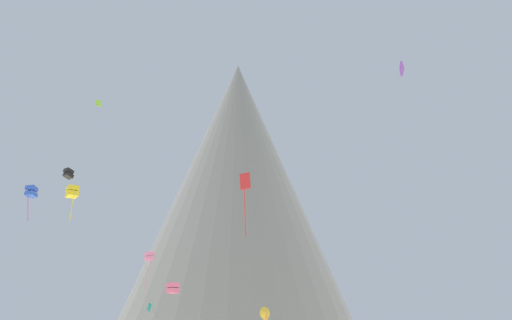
{
  "coord_description": "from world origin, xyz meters",
  "views": [
    {
      "loc": [
        1.59,
        -36.25,
        2.42
      ],
      "look_at": [
        2.69,
        36.38,
        25.42
      ],
      "focal_mm": 49.91,
      "sensor_mm": 36.0,
      "label": 1
    }
  ],
  "objects_px": {
    "kite_yellow_mid": "(72,192)",
    "kite_red_mid": "(245,189)",
    "rock_massif": "(243,231)",
    "kite_pink_mid": "(149,257)",
    "kite_lime_high": "(98,103)",
    "kite_teal_low": "(149,307)",
    "kite_rainbow_low": "(173,288)",
    "kite_gold_low": "(266,313)",
    "kite_black_mid": "(68,174)",
    "kite_blue_mid": "(31,192)",
    "kite_violet_high": "(403,68)"
  },
  "relations": [
    {
      "from": "rock_massif",
      "to": "kite_pink_mid",
      "type": "height_order",
      "value": "rock_massif"
    },
    {
      "from": "kite_red_mid",
      "to": "kite_lime_high",
      "type": "bearing_deg",
      "value": -173.98
    },
    {
      "from": "kite_lime_high",
      "to": "kite_yellow_mid",
      "type": "xyz_separation_m",
      "value": [
        -0.34,
        -8.65,
        -14.48
      ]
    },
    {
      "from": "kite_lime_high",
      "to": "kite_teal_low",
      "type": "relative_size",
      "value": 0.8
    },
    {
      "from": "kite_blue_mid",
      "to": "rock_massif",
      "type": "bearing_deg",
      "value": 70.51
    },
    {
      "from": "kite_rainbow_low",
      "to": "kite_teal_low",
      "type": "bearing_deg",
      "value": 73.17
    },
    {
      "from": "kite_gold_low",
      "to": "kite_red_mid",
      "type": "xyz_separation_m",
      "value": [
        -2.45,
        -27.37,
        7.66
      ]
    },
    {
      "from": "kite_black_mid",
      "to": "kite_gold_low",
      "type": "bearing_deg",
      "value": -105.19
    },
    {
      "from": "rock_massif",
      "to": "kite_violet_high",
      "type": "bearing_deg",
      "value": -74.0
    },
    {
      "from": "kite_gold_low",
      "to": "kite_yellow_mid",
      "type": "bearing_deg",
      "value": 158.1
    },
    {
      "from": "kite_rainbow_low",
      "to": "kite_violet_high",
      "type": "xyz_separation_m",
      "value": [
        24.41,
        -22.39,
        18.89
      ]
    },
    {
      "from": "kite_teal_low",
      "to": "kite_red_mid",
      "type": "bearing_deg",
      "value": 77.81
    },
    {
      "from": "kite_lime_high",
      "to": "kite_red_mid",
      "type": "xyz_separation_m",
      "value": [
        19.52,
        -30.45,
        -19.97
      ]
    },
    {
      "from": "kite_gold_low",
      "to": "kite_black_mid",
      "type": "relative_size",
      "value": 3.13
    },
    {
      "from": "kite_black_mid",
      "to": "kite_violet_high",
      "type": "bearing_deg",
      "value": -148.51
    },
    {
      "from": "kite_blue_mid",
      "to": "kite_rainbow_low",
      "type": "bearing_deg",
      "value": 24.58
    },
    {
      "from": "kite_yellow_mid",
      "to": "kite_red_mid",
      "type": "bearing_deg",
      "value": 99.37
    },
    {
      "from": "kite_blue_mid",
      "to": "kite_pink_mid",
      "type": "height_order",
      "value": "kite_blue_mid"
    },
    {
      "from": "kite_rainbow_low",
      "to": "kite_violet_high",
      "type": "distance_m",
      "value": 38.14
    },
    {
      "from": "kite_rainbow_low",
      "to": "kite_black_mid",
      "type": "relative_size",
      "value": 1.4
    },
    {
      "from": "kite_gold_low",
      "to": "kite_blue_mid",
      "type": "relative_size",
      "value": 0.9
    },
    {
      "from": "kite_lime_high",
      "to": "rock_massif",
      "type": "bearing_deg",
      "value": 45.08
    },
    {
      "from": "kite_pink_mid",
      "to": "kite_rainbow_low",
      "type": "bearing_deg",
      "value": 19.17
    },
    {
      "from": "kite_lime_high",
      "to": "kite_pink_mid",
      "type": "relative_size",
      "value": 0.18
    },
    {
      "from": "kite_rainbow_low",
      "to": "kite_violet_high",
      "type": "relative_size",
      "value": 1.09
    },
    {
      "from": "kite_gold_low",
      "to": "kite_yellow_mid",
      "type": "relative_size",
      "value": 0.96
    },
    {
      "from": "kite_rainbow_low",
      "to": "kite_yellow_mid",
      "type": "distance_m",
      "value": 16.82
    },
    {
      "from": "kite_gold_low",
      "to": "kite_pink_mid",
      "type": "xyz_separation_m",
      "value": [
        -14.75,
        6.18,
        7.73
      ]
    },
    {
      "from": "kite_black_mid",
      "to": "kite_teal_low",
      "type": "height_order",
      "value": "kite_black_mid"
    },
    {
      "from": "kite_blue_mid",
      "to": "kite_yellow_mid",
      "type": "relative_size",
      "value": 1.07
    },
    {
      "from": "kite_pink_mid",
      "to": "kite_red_mid",
      "type": "bearing_deg",
      "value": -2.58
    },
    {
      "from": "rock_massif",
      "to": "kite_rainbow_low",
      "type": "height_order",
      "value": "rock_massif"
    },
    {
      "from": "rock_massif",
      "to": "kite_red_mid",
      "type": "xyz_separation_m",
      "value": [
        0.42,
        -63.34,
        -9.76
      ]
    },
    {
      "from": "kite_rainbow_low",
      "to": "kite_pink_mid",
      "type": "bearing_deg",
      "value": 89.65
    },
    {
      "from": "kite_teal_low",
      "to": "kite_yellow_mid",
      "type": "bearing_deg",
      "value": 34.28
    },
    {
      "from": "kite_gold_low",
      "to": "kite_red_mid",
      "type": "bearing_deg",
      "value": -131.02
    },
    {
      "from": "kite_gold_low",
      "to": "kite_pink_mid",
      "type": "relative_size",
      "value": 0.73
    },
    {
      "from": "kite_gold_low",
      "to": "kite_lime_high",
      "type": "xyz_separation_m",
      "value": [
        -21.97,
        3.09,
        27.64
      ]
    },
    {
      "from": "kite_rainbow_low",
      "to": "kite_teal_low",
      "type": "distance_m",
      "value": 8.92
    },
    {
      "from": "kite_gold_low",
      "to": "kite_teal_low",
      "type": "bearing_deg",
      "value": 109.94
    },
    {
      "from": "kite_rainbow_low",
      "to": "kite_blue_mid",
      "type": "bearing_deg",
      "value": 146.7
    },
    {
      "from": "kite_teal_low",
      "to": "rock_massif",
      "type": "bearing_deg",
      "value": -145.72
    },
    {
      "from": "kite_gold_low",
      "to": "kite_lime_high",
      "type": "relative_size",
      "value": 4.15
    },
    {
      "from": "rock_massif",
      "to": "kite_black_mid",
      "type": "xyz_separation_m",
      "value": [
        -18.23,
        -48.56,
        -4.15
      ]
    },
    {
      "from": "kite_rainbow_low",
      "to": "kite_gold_low",
      "type": "bearing_deg",
      "value": -53.37
    },
    {
      "from": "kite_yellow_mid",
      "to": "kite_black_mid",
      "type": "bearing_deg",
      "value": 66.79
    },
    {
      "from": "kite_gold_low",
      "to": "kite_teal_low",
      "type": "distance_m",
      "value": 18.16
    },
    {
      "from": "kite_rainbow_low",
      "to": "kite_red_mid",
      "type": "xyz_separation_m",
      "value": [
        8.73,
        -29.56,
        4.45
      ]
    },
    {
      "from": "kite_yellow_mid",
      "to": "kite_red_mid",
      "type": "distance_m",
      "value": 30.0
    },
    {
      "from": "kite_yellow_mid",
      "to": "kite_blue_mid",
      "type": "bearing_deg",
      "value": -71.81
    }
  ]
}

